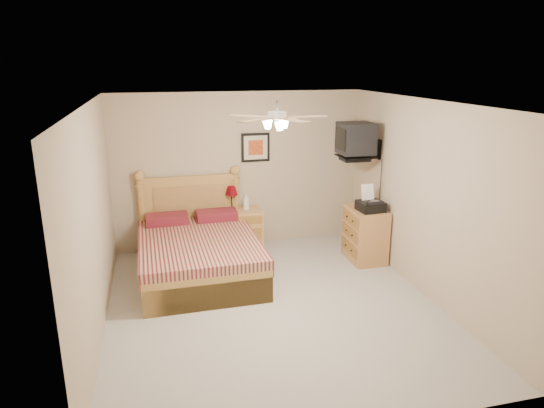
# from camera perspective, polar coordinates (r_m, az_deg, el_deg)

# --- Properties ---
(floor) EXTENTS (4.50, 4.50, 0.00)m
(floor) POSITION_cam_1_polar(r_m,az_deg,el_deg) (6.19, 0.07, -11.91)
(floor) COLOR #A69F96
(floor) RESTS_ON ground
(ceiling) EXTENTS (4.00, 4.50, 0.04)m
(ceiling) POSITION_cam_1_polar(r_m,az_deg,el_deg) (5.47, 0.08, 11.82)
(ceiling) COLOR white
(ceiling) RESTS_ON ground
(wall_back) EXTENTS (4.00, 0.04, 2.50)m
(wall_back) POSITION_cam_1_polar(r_m,az_deg,el_deg) (7.84, -3.90, 3.94)
(wall_back) COLOR tan
(wall_back) RESTS_ON ground
(wall_front) EXTENTS (4.00, 0.04, 2.50)m
(wall_front) POSITION_cam_1_polar(r_m,az_deg,el_deg) (3.72, 8.61, -10.78)
(wall_front) COLOR tan
(wall_front) RESTS_ON ground
(wall_left) EXTENTS (0.04, 4.50, 2.50)m
(wall_left) POSITION_cam_1_polar(r_m,az_deg,el_deg) (5.60, -20.23, -2.19)
(wall_left) COLOR tan
(wall_left) RESTS_ON ground
(wall_right) EXTENTS (0.04, 4.50, 2.50)m
(wall_right) POSITION_cam_1_polar(r_m,az_deg,el_deg) (6.47, 17.55, 0.50)
(wall_right) COLOR tan
(wall_right) RESTS_ON ground
(bed) EXTENTS (1.64, 2.13, 1.36)m
(bed) POSITION_cam_1_polar(r_m,az_deg,el_deg) (6.82, -8.71, -3.13)
(bed) COLOR #AD7F40
(bed) RESTS_ON ground
(nightstand) EXTENTS (0.61, 0.46, 0.66)m
(nightstand) POSITION_cam_1_polar(r_m,az_deg,el_deg) (7.86, -3.46, -3.01)
(nightstand) COLOR tan
(nightstand) RESTS_ON ground
(table_lamp) EXTENTS (0.27, 0.27, 0.38)m
(table_lamp) POSITION_cam_1_polar(r_m,az_deg,el_deg) (7.75, -4.77, 0.73)
(table_lamp) COLOR #62030D
(table_lamp) RESTS_ON nightstand
(lotion_bottle) EXTENTS (0.13, 0.14, 0.27)m
(lotion_bottle) POSITION_cam_1_polar(r_m,az_deg,el_deg) (7.75, -3.08, 0.31)
(lotion_bottle) COLOR white
(lotion_bottle) RESTS_ON nightstand
(framed_picture) EXTENTS (0.46, 0.04, 0.46)m
(framed_picture) POSITION_cam_1_polar(r_m,az_deg,el_deg) (7.80, -1.96, 6.67)
(framed_picture) COLOR black
(framed_picture) RESTS_ON wall_back
(dresser) EXTENTS (0.49, 0.70, 0.82)m
(dresser) POSITION_cam_1_polar(r_m,az_deg,el_deg) (7.53, 10.89, -3.50)
(dresser) COLOR #B97B4E
(dresser) RESTS_ON ground
(fax_machine) EXTENTS (0.38, 0.40, 0.38)m
(fax_machine) POSITION_cam_1_polar(r_m,az_deg,el_deg) (7.24, 11.58, 0.64)
(fax_machine) COLOR black
(fax_machine) RESTS_ON dresser
(magazine_lower) EXTENTS (0.25, 0.30, 0.02)m
(magazine_lower) POSITION_cam_1_polar(r_m,az_deg,el_deg) (7.56, 10.28, 0.00)
(magazine_lower) COLOR #AEA38C
(magazine_lower) RESTS_ON dresser
(magazine_upper) EXTENTS (0.24, 0.29, 0.02)m
(magazine_upper) POSITION_cam_1_polar(r_m,az_deg,el_deg) (7.59, 10.18, 0.23)
(magazine_upper) COLOR gray
(magazine_upper) RESTS_ON magazine_lower
(wall_tv) EXTENTS (0.56, 0.46, 0.58)m
(wall_tv) POSITION_cam_1_polar(r_m,az_deg,el_deg) (7.39, 10.90, 7.34)
(wall_tv) COLOR black
(wall_tv) RESTS_ON wall_right
(ceiling_fan) EXTENTS (1.14, 1.14, 0.28)m
(ceiling_fan) POSITION_cam_1_polar(r_m,az_deg,el_deg) (5.29, 0.61, 10.14)
(ceiling_fan) COLOR white
(ceiling_fan) RESTS_ON ceiling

